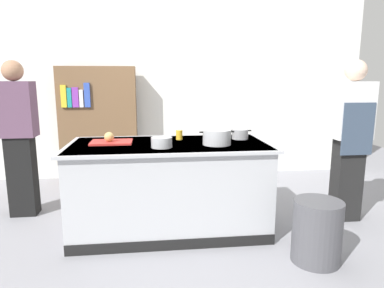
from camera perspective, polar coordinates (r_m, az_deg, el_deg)
ground_plane at (r=3.66m, az=-3.63°, el=-13.89°), size 10.00×10.00×0.00m
back_wall at (r=5.42m, az=-5.07°, el=10.49°), size 6.40×0.12×3.00m
counter_island at (r=3.49m, az=-3.72°, el=-6.93°), size 1.98×0.98×0.90m
cutting_board at (r=3.47m, az=-13.25°, el=0.30°), size 0.40×0.28×0.02m
onion at (r=3.44m, az=-13.63°, el=1.16°), size 0.09×0.09×0.09m
stock_pot at (r=3.31m, az=4.16°, el=1.15°), size 0.34×0.27×0.15m
sauce_pan at (r=3.65m, az=7.99°, el=1.64°), size 0.24×0.17×0.10m
mixing_bowl at (r=3.18m, az=-5.07°, el=0.27°), size 0.20×0.20×0.10m
juice_cup at (r=3.57m, az=-2.14°, el=1.52°), size 0.07×0.07×0.10m
trash_bin at (r=3.14m, az=20.05°, el=-13.50°), size 0.40×0.40×0.54m
person_chef at (r=4.00m, az=24.85°, el=1.00°), size 0.38×0.25×1.72m
person_guest at (r=4.22m, az=-26.88°, el=1.25°), size 0.38×0.24×1.72m
bookshelf at (r=5.22m, az=-15.25°, el=3.01°), size 1.10×0.31×1.70m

